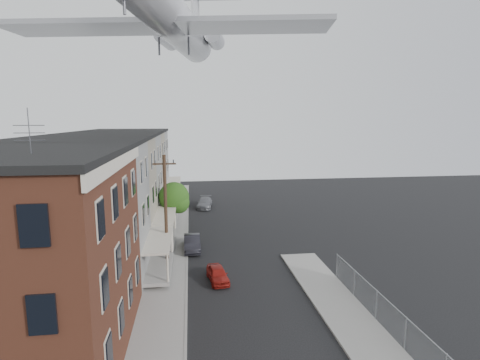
# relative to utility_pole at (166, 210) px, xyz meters

# --- Properties ---
(sidewalk_left) EXTENTS (3.00, 62.00, 0.12)m
(sidewalk_left) POSITION_rel_utility_pole_xyz_m (0.10, 6.00, -4.61)
(sidewalk_left) COLOR gray
(sidewalk_left) RESTS_ON ground
(sidewalk_right) EXTENTS (3.00, 26.00, 0.12)m
(sidewalk_right) POSITION_rel_utility_pole_xyz_m (11.10, -12.00, -4.61)
(sidewalk_right) COLOR gray
(sidewalk_right) RESTS_ON ground
(curb_left) EXTENTS (0.15, 62.00, 0.14)m
(curb_left) POSITION_rel_utility_pole_xyz_m (1.55, 6.00, -4.60)
(curb_left) COLOR gray
(curb_left) RESTS_ON ground
(curb_right) EXTENTS (0.15, 26.00, 0.14)m
(curb_right) POSITION_rel_utility_pole_xyz_m (9.65, -12.00, -4.60)
(curb_right) COLOR gray
(curb_right) RESTS_ON ground
(corner_building) EXTENTS (10.31, 12.30, 12.15)m
(corner_building) POSITION_rel_utility_pole_xyz_m (-6.40, -11.00, 0.49)
(corner_building) COLOR #381B11
(corner_building) RESTS_ON ground
(row_house_a) EXTENTS (11.98, 7.00, 10.30)m
(row_house_a) POSITION_rel_utility_pole_xyz_m (-6.36, -1.50, 0.45)
(row_house_a) COLOR slate
(row_house_a) RESTS_ON ground
(row_house_b) EXTENTS (11.98, 7.00, 10.30)m
(row_house_b) POSITION_rel_utility_pole_xyz_m (-6.36, 5.50, 0.45)
(row_house_b) COLOR #736B5B
(row_house_b) RESTS_ON ground
(row_house_c) EXTENTS (11.98, 7.00, 10.30)m
(row_house_c) POSITION_rel_utility_pole_xyz_m (-6.36, 12.50, 0.45)
(row_house_c) COLOR slate
(row_house_c) RESTS_ON ground
(row_house_d) EXTENTS (11.98, 7.00, 10.30)m
(row_house_d) POSITION_rel_utility_pole_xyz_m (-6.36, 19.50, 0.45)
(row_house_d) COLOR #736B5B
(row_house_d) RESTS_ON ground
(row_house_e) EXTENTS (11.98, 7.00, 10.30)m
(row_house_e) POSITION_rel_utility_pole_xyz_m (-6.36, 26.50, 0.45)
(row_house_e) COLOR slate
(row_house_e) RESTS_ON ground
(chainlink_fence) EXTENTS (0.06, 18.06, 1.90)m
(chainlink_fence) POSITION_rel_utility_pole_xyz_m (12.60, -13.00, -3.68)
(chainlink_fence) COLOR gray
(chainlink_fence) RESTS_ON ground
(utility_pole) EXTENTS (1.80, 0.26, 9.00)m
(utility_pole) POSITION_rel_utility_pole_xyz_m (0.00, 0.00, 0.00)
(utility_pole) COLOR black
(utility_pole) RESTS_ON ground
(street_tree) EXTENTS (3.22, 3.20, 5.20)m
(street_tree) POSITION_rel_utility_pole_xyz_m (0.33, 9.92, -1.22)
(street_tree) COLOR black
(street_tree) RESTS_ON ground
(car_near) EXTENTS (1.73, 3.38, 1.10)m
(car_near) POSITION_rel_utility_pole_xyz_m (3.80, -3.36, -4.12)
(car_near) COLOR maroon
(car_near) RESTS_ON ground
(car_mid) EXTENTS (1.51, 4.12, 1.35)m
(car_mid) POSITION_rel_utility_pole_xyz_m (2.00, 3.54, -4.00)
(car_mid) COLOR black
(car_mid) RESTS_ON ground
(car_far) EXTENTS (2.38, 4.72, 1.32)m
(car_far) POSITION_rel_utility_pole_xyz_m (3.80, 19.97, -4.02)
(car_far) COLOR slate
(car_far) RESTS_ON ground
(airplane) EXTENTS (27.70, 31.65, 9.10)m
(airplane) POSITION_rel_utility_pole_xyz_m (0.65, 6.55, 15.84)
(airplane) COLOR #BBBBBF
(airplane) RESTS_ON ground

